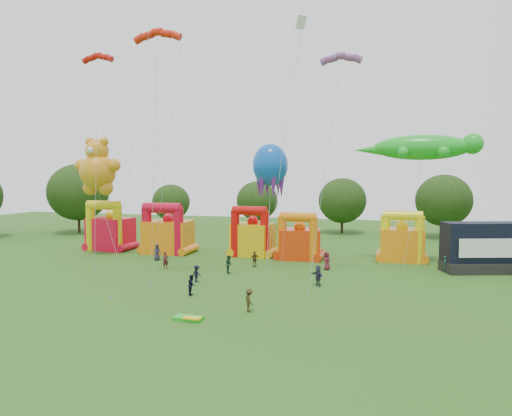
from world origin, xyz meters
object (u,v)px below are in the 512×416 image
(bouncy_castle_2, at_px, (252,237))
(spectator_0, at_px, (157,252))
(octopus_kite, at_px, (270,193))
(gecko_kite, at_px, (418,176))
(spectator_4, at_px, (255,259))
(stage_trailer, at_px, (483,248))
(bouncy_castle_0, at_px, (109,231))
(teddy_bear_kite, at_px, (103,197))

(bouncy_castle_2, distance_m, spectator_0, 11.73)
(bouncy_castle_2, relative_size, octopus_kite, 0.45)
(octopus_kite, distance_m, spectator_0, 15.27)
(gecko_kite, height_order, spectator_4, gecko_kite)
(stage_trailer, distance_m, gecko_kite, 10.16)
(bouncy_castle_0, bearing_deg, bouncy_castle_2, 1.74)
(bouncy_castle_2, bearing_deg, gecko_kite, -0.57)
(bouncy_castle_0, xyz_separation_m, octopus_kite, (22.05, 0.88, 5.26))
(bouncy_castle_2, distance_m, gecko_kite, 20.75)
(teddy_bear_kite, bearing_deg, bouncy_castle_0, 116.72)
(bouncy_castle_0, xyz_separation_m, spectator_4, (22.15, -6.15, -1.67))
(bouncy_castle_0, distance_m, octopus_kite, 22.69)
(teddy_bear_kite, bearing_deg, gecko_kite, 8.48)
(gecko_kite, distance_m, spectator_4, 20.43)
(spectator_0, bearing_deg, bouncy_castle_0, 131.54)
(bouncy_castle_2, height_order, gecko_kite, gecko_kite)
(bouncy_castle_2, xyz_separation_m, stage_trailer, (25.72, -2.81, 0.11))
(octopus_kite, relative_size, spectator_4, 8.04)
(spectator_4, bearing_deg, bouncy_castle_0, -51.11)
(gecko_kite, bearing_deg, bouncy_castle_2, 179.43)
(gecko_kite, bearing_deg, spectator_4, -158.98)
(octopus_kite, bearing_deg, stage_trailer, -7.47)
(teddy_bear_kite, xyz_separation_m, octopus_kite, (19.51, 5.94, 0.41))
(gecko_kite, bearing_deg, bouncy_castle_0, -179.40)
(stage_trailer, xyz_separation_m, octopus_kite, (-23.57, 3.09, 5.29))
(bouncy_castle_2, bearing_deg, spectator_0, -148.91)
(bouncy_castle_2, relative_size, spectator_4, 3.59)
(spectator_0, xyz_separation_m, spectator_4, (12.21, -0.75, -0.08))
(teddy_bear_kite, bearing_deg, spectator_4, -3.20)
(bouncy_castle_2, distance_m, spectator_4, 7.28)
(bouncy_castle_2, height_order, stage_trailer, bouncy_castle_2)
(bouncy_castle_2, xyz_separation_m, teddy_bear_kite, (-17.36, -5.66, 4.99))
(spectator_0, relative_size, spectator_4, 1.10)
(bouncy_castle_2, height_order, spectator_4, bouncy_castle_2)
(stage_trailer, height_order, spectator_4, stage_trailer)
(teddy_bear_kite, xyz_separation_m, gecko_kite, (36.68, 5.47, 2.56))
(gecko_kite, relative_size, octopus_kite, 1.04)
(bouncy_castle_2, xyz_separation_m, spectator_0, (-9.97, -6.01, -1.44))
(octopus_kite, bearing_deg, teddy_bear_kite, -163.07)
(gecko_kite, height_order, octopus_kite, gecko_kite)
(teddy_bear_kite, distance_m, gecko_kite, 37.18)
(teddy_bear_kite, bearing_deg, bouncy_castle_2, 18.06)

